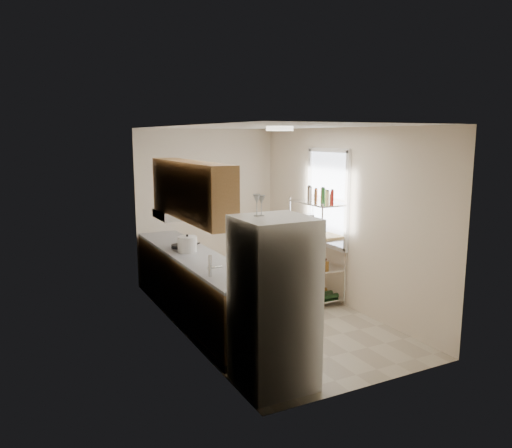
{
  "coord_description": "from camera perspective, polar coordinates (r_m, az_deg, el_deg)",
  "views": [
    {
      "loc": [
        -3.18,
        -5.81,
        2.48
      ],
      "look_at": [
        -0.05,
        0.25,
        1.27
      ],
      "focal_mm": 35.0,
      "sensor_mm": 36.0,
      "label": 1
    }
  ],
  "objects": [
    {
      "name": "window",
      "position": [
        7.63,
        8.21,
        2.94
      ],
      "size": [
        0.06,
        1.0,
        1.46
      ],
      "primitive_type": "cube",
      "color": "white",
      "rests_on": "room"
    },
    {
      "name": "range_hood",
      "position": [
        7.14,
        -9.19,
        1.14
      ],
      "size": [
        0.5,
        0.6,
        0.12
      ],
      "primitive_type": "cube",
      "color": "#B7BABC",
      "rests_on": "room"
    },
    {
      "name": "room",
      "position": [
        6.73,
        1.37,
        -0.06
      ],
      "size": [
        2.52,
        4.42,
        2.62
      ],
      "color": "#B6AC94",
      "rests_on": "ground"
    },
    {
      "name": "counter_run",
      "position": [
        6.95,
        -7.13,
        -6.99
      ],
      "size": [
        0.63,
        3.51,
        0.9
      ],
      "color": "#B27F4B",
      "rests_on": "ground"
    },
    {
      "name": "espresso_machine",
      "position": [
        7.82,
        5.89,
        0.17
      ],
      "size": [
        0.22,
        0.27,
        0.27
      ],
      "primitive_type": "cube",
      "rotation": [
        0.0,
        0.0,
        -0.32
      ],
      "color": "black",
      "rests_on": "bakers_rack"
    },
    {
      "name": "wine_glass_a",
      "position": [
        4.8,
        0.09,
        2.17
      ],
      "size": [
        0.08,
        0.08,
        0.21
      ],
      "primitive_type": null,
      "color": "silver",
      "rests_on": "refrigerator"
    },
    {
      "name": "frying_pan_large",
      "position": [
        7.19,
        -8.21,
        -2.58
      ],
      "size": [
        0.35,
        0.35,
        0.05
      ],
      "primitive_type": "cylinder",
      "rotation": [
        0.0,
        0.0,
        0.39
      ],
      "color": "black",
      "rests_on": "counter_run"
    },
    {
      "name": "ceiling_dome",
      "position": [
        6.37,
        2.73,
        10.84
      ],
      "size": [
        0.34,
        0.34,
        0.05
      ],
      "primitive_type": "cylinder",
      "color": "white",
      "rests_on": "room"
    },
    {
      "name": "frying_pan_small",
      "position": [
        7.22,
        -8.74,
        -2.53
      ],
      "size": [
        0.25,
        0.25,
        0.05
      ],
      "primitive_type": "cylinder",
      "rotation": [
        0.0,
        0.0,
        0.08
      ],
      "color": "black",
      "rests_on": "counter_run"
    },
    {
      "name": "upper_cabinets",
      "position": [
        6.32,
        -7.5,
        3.87
      ],
      "size": [
        0.33,
        2.2,
        0.72
      ],
      "primitive_type": "cube",
      "color": "#B27F4B",
      "rests_on": "room"
    },
    {
      "name": "wine_glass_b",
      "position": [
        4.82,
        0.63,
        2.13
      ],
      "size": [
        0.07,
        0.07,
        0.2
      ],
      "primitive_type": null,
      "color": "silver",
      "rests_on": "refrigerator"
    },
    {
      "name": "refrigerator",
      "position": [
        4.97,
        2.05,
        -9.01
      ],
      "size": [
        0.71,
        0.71,
        1.72
      ],
      "primitive_type": "cube",
      "color": "white",
      "rests_on": "ground"
    },
    {
      "name": "cutting_board",
      "position": [
        7.42,
        8.21,
        -1.36
      ],
      "size": [
        0.37,
        0.46,
        0.03
      ],
      "primitive_type": "cube",
      "rotation": [
        0.0,
        0.0,
        -0.07
      ],
      "color": "tan",
      "rests_on": "bakers_rack"
    },
    {
      "name": "bakers_rack",
      "position": [
        7.53,
        7.0,
        -0.52
      ],
      "size": [
        0.45,
        0.9,
        1.73
      ],
      "color": "silver",
      "rests_on": "ground"
    },
    {
      "name": "rice_cooker",
      "position": [
        6.94,
        -7.85,
        -2.3
      ],
      "size": [
        0.27,
        0.27,
        0.22
      ],
      "primitive_type": "cylinder",
      "color": "silver",
      "rests_on": "counter_run"
    },
    {
      "name": "storage_bag",
      "position": [
        7.78,
        5.6,
        -3.76
      ],
      "size": [
        0.09,
        0.12,
        0.14
      ],
      "primitive_type": "cube",
      "rotation": [
        0.0,
        0.0,
        0.01
      ],
      "color": "#A62E14",
      "rests_on": "bakers_rack"
    }
  ]
}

